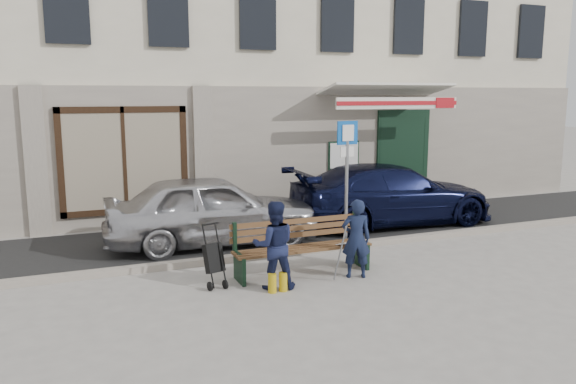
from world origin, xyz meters
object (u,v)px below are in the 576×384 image
car_navy (391,194)px  woman (274,245)px  man (356,239)px  car_silver (212,210)px  parking_sign (347,164)px  bench (300,248)px  stroller (214,259)px

car_navy → woman: bearing=130.0°
man → car_navy: bearing=-110.6°
woman → man: bearing=-167.6°
car_silver → parking_sign: parking_sign is taller
bench → parking_sign: bearing=41.1°
car_navy → man: size_ratio=3.69×
parking_sign → woman: parking_sign is taller
car_silver → woman: (0.24, -2.90, -0.03)m
parking_sign → bench: 2.45m
car_navy → bench: bearing=130.1°
man → woman: 1.45m
parking_sign → woman: (-2.27, -1.90, -0.96)m
man → stroller: man is taller
parking_sign → bench: bearing=-144.6°
bench → man: man is taller
woman → bench: bearing=-130.8°
car_silver → car_navy: 4.35m
bench → stroller: (-1.50, -0.05, -0.02)m
parking_sign → stroller: (-3.12, -1.45, -1.21)m
parking_sign → man: (-0.82, -1.90, -0.99)m
woman → stroller: bearing=-15.2°
bench → man: bearing=-31.5°
parking_sign → bench: (-1.61, -1.41, -1.20)m
car_silver → man: car_silver is taller
parking_sign → woman: size_ratio=1.79×
parking_sign → stroller: 3.64m
parking_sign → man: 2.29m
bench → woman: size_ratio=1.72×
car_navy → parking_sign: 2.41m
car_silver → bench: car_silver is taller
car_navy → stroller: 5.65m
car_silver → bench: bearing=-157.0°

